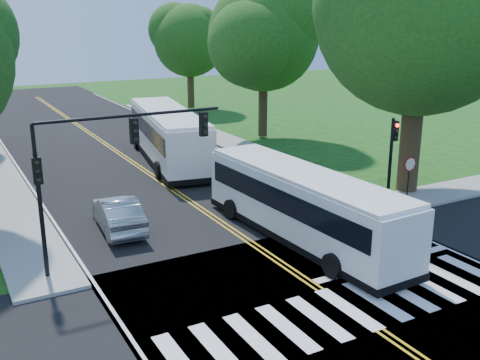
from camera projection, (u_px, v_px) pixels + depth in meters
ground at (338, 303)px, 18.81m from camera, size 140.00×140.00×0.00m
road at (151, 175)px, 33.93m from camera, size 14.00×96.00×0.01m
cross_road at (338, 302)px, 18.80m from camera, size 60.00×12.00×0.01m
center_line at (130, 161)px, 37.29m from camera, size 0.36×70.00×0.01m
edge_line_w at (22, 174)px, 34.14m from camera, size 0.12×70.00×0.01m
edge_line_e at (221, 149)px, 40.45m from camera, size 0.12×70.00×0.01m
crosswalk at (348, 309)px, 18.38m from camera, size 12.60×3.00×0.01m
stop_bar at (384, 263)px, 21.77m from camera, size 6.60×0.40×0.01m
sidewalk_ne at (221, 139)px, 43.65m from camera, size 2.60×40.00×0.15m
tree_ne_big at (422, 8)px, 27.93m from camera, size 10.80×10.80×14.91m
tree_east_mid at (264, 35)px, 42.11m from camera, size 8.40×8.40×11.93m
tree_east_far at (190, 41)px, 56.30m from camera, size 7.20×7.20×10.34m
signal_nw at (104, 156)px, 20.27m from camera, size 7.15×0.46×5.66m
signal_ne at (392, 151)px, 27.19m from camera, size 0.30×0.46×4.40m
stop_sign at (409, 169)px, 27.43m from camera, size 0.76×0.08×2.53m
bus_lead at (302, 204)px, 23.68m from camera, size 3.19×11.75×3.01m
bus_follow at (168, 134)px, 36.69m from camera, size 5.07×13.40×3.40m
hatchback at (118, 214)px, 24.97m from camera, size 1.98×4.74×1.52m
suv at (329, 195)px, 27.94m from camera, size 3.02×5.07×1.32m
dark_sedan at (265, 170)px, 32.46m from camera, size 2.92×5.06×1.38m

